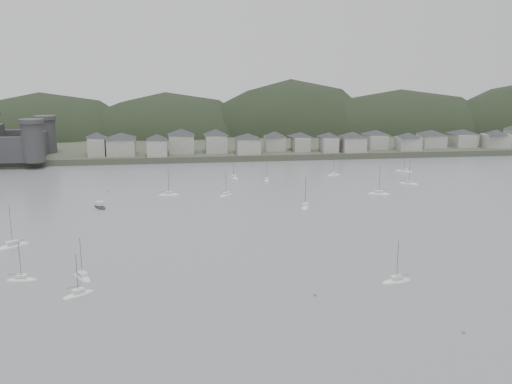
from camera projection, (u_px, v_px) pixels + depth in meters
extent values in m
plane|color=slate|center=(304.00, 296.00, 122.71)|extent=(900.00, 900.00, 0.00)
cube|color=#383D2D|center=(213.00, 130.00, 407.50)|extent=(900.00, 250.00, 3.00)
ellipsoid|color=black|center=(44.00, 155.00, 373.01)|extent=(138.98, 92.48, 81.13)
ellipsoid|color=black|center=(167.00, 152.00, 384.32)|extent=(132.08, 90.41, 79.74)
ellipsoid|color=black|center=(290.00, 154.00, 396.03)|extent=(133.88, 88.37, 101.41)
ellipsoid|color=black|center=(398.00, 149.00, 400.68)|extent=(165.81, 81.78, 82.55)
cylinder|color=#333335|center=(33.00, 143.00, 268.27)|extent=(10.00, 10.00, 18.00)
cylinder|color=#333335|center=(46.00, 136.00, 295.44)|extent=(10.00, 10.00, 17.00)
cube|color=#333335|center=(40.00, 145.00, 282.46)|extent=(3.50, 30.00, 12.00)
cube|color=gray|center=(98.00, 147.00, 288.32)|extent=(8.34, 12.91, 8.59)
pyramid|color=#26262B|center=(97.00, 135.00, 287.05)|extent=(15.78, 15.78, 3.01)
cube|color=gray|center=(122.00, 147.00, 289.29)|extent=(13.68, 13.35, 8.36)
pyramid|color=#26262B|center=(121.00, 136.00, 288.05)|extent=(20.07, 20.07, 2.93)
cube|color=gray|center=(157.00, 148.00, 286.55)|extent=(9.78, 10.20, 8.08)
pyramid|color=#26262B|center=(157.00, 137.00, 285.36)|extent=(14.83, 14.83, 2.83)
cube|color=gray|center=(181.00, 144.00, 297.35)|extent=(12.59, 13.33, 9.09)
pyramid|color=#26262B|center=(181.00, 132.00, 296.01)|extent=(19.24, 19.24, 3.18)
cube|color=gray|center=(216.00, 144.00, 298.25)|extent=(10.74, 12.17, 8.87)
pyramid|color=#26262B|center=(216.00, 132.00, 296.94)|extent=(17.01, 17.01, 3.10)
cube|color=gray|center=(248.00, 146.00, 294.11)|extent=(11.63, 12.09, 7.69)
pyramid|color=#26262B|center=(248.00, 136.00, 292.98)|extent=(17.61, 17.61, 2.69)
cube|color=gray|center=(275.00, 143.00, 304.56)|extent=(10.37, 9.35, 7.44)
pyramid|color=#26262B|center=(275.00, 134.00, 303.46)|extent=(14.65, 14.65, 2.60)
cube|color=gray|center=(301.00, 144.00, 304.04)|extent=(8.24, 12.20, 7.22)
pyramid|color=#26262B|center=(301.00, 135.00, 302.97)|extent=(15.17, 15.17, 2.53)
cube|color=gray|center=(329.00, 144.00, 300.79)|extent=(8.06, 10.91, 7.46)
pyramid|color=#26262B|center=(329.00, 135.00, 299.69)|extent=(14.08, 14.08, 2.61)
cube|color=gray|center=(353.00, 144.00, 300.97)|extent=(11.73, 11.78, 7.66)
pyramid|color=#26262B|center=(353.00, 134.00, 299.84)|extent=(17.46, 17.46, 2.68)
cube|color=gray|center=(375.00, 141.00, 312.63)|extent=(10.19, 13.02, 7.33)
pyramid|color=#26262B|center=(376.00, 132.00, 311.55)|extent=(17.23, 17.23, 2.57)
cube|color=gray|center=(408.00, 144.00, 306.12)|extent=(11.70, 9.81, 6.88)
pyramid|color=#26262B|center=(409.00, 135.00, 305.10)|extent=(15.97, 15.97, 2.41)
cube|color=gray|center=(431.00, 141.00, 316.90)|extent=(12.83, 12.48, 7.00)
pyramid|color=#26262B|center=(432.00, 132.00, 315.86)|extent=(18.79, 18.79, 2.45)
cube|color=gray|center=(462.00, 140.00, 319.84)|extent=(11.07, 13.50, 6.97)
pyramid|color=#26262B|center=(463.00, 131.00, 318.81)|extent=(18.25, 18.25, 2.44)
cube|color=gray|center=(496.00, 141.00, 314.39)|extent=(13.75, 9.12, 7.34)
pyramid|color=#26262B|center=(496.00, 132.00, 313.31)|extent=(16.97, 16.97, 2.57)
ellipsoid|color=silver|center=(169.00, 195.00, 215.58)|extent=(7.93, 2.80, 1.57)
cube|color=silver|center=(169.00, 192.00, 215.35)|extent=(2.81, 1.83, 0.70)
cylinder|color=#3F3F42|center=(168.00, 182.00, 214.48)|extent=(0.12, 0.12, 9.81)
cylinder|color=#3F3F42|center=(165.00, 191.00, 214.99)|extent=(3.53, 0.23, 0.10)
ellipsoid|color=silver|center=(379.00, 194.00, 217.14)|extent=(9.06, 5.18, 1.73)
cube|color=silver|center=(379.00, 191.00, 216.89)|extent=(3.45, 2.70, 0.70)
cylinder|color=#3F3F42|center=(380.00, 180.00, 215.93)|extent=(0.12, 0.12, 10.79)
cylinder|color=#3F3F42|center=(382.00, 189.00, 217.41)|extent=(3.74, 1.24, 0.10)
ellipsoid|color=silver|center=(82.00, 278.00, 132.95)|extent=(6.10, 7.78, 1.53)
cube|color=silver|center=(82.00, 274.00, 132.72)|extent=(2.84, 3.16, 0.70)
cylinder|color=#3F3F42|center=(81.00, 258.00, 131.87)|extent=(0.12, 0.12, 9.54)
cylinder|color=#3F3F42|center=(78.00, 273.00, 131.37)|extent=(1.90, 2.97, 0.10)
ellipsoid|color=silver|center=(409.00, 184.00, 235.47)|extent=(8.08, 6.77, 1.61)
cube|color=silver|center=(409.00, 181.00, 235.23)|extent=(3.33, 3.08, 0.70)
cylinder|color=#3F3F42|center=(409.00, 171.00, 234.33)|extent=(0.12, 0.12, 10.09)
cylinder|color=#3F3F42|center=(407.00, 181.00, 234.14)|extent=(3.02, 2.18, 0.10)
ellipsoid|color=silver|center=(396.00, 282.00, 130.72)|extent=(7.89, 3.85, 1.51)
cube|color=silver|center=(397.00, 277.00, 130.49)|extent=(2.92, 2.15, 0.70)
cylinder|color=#3F3F42|center=(398.00, 261.00, 129.65)|extent=(0.12, 0.12, 9.46)
cylinder|color=#3F3F42|center=(403.00, 275.00, 130.29)|extent=(3.36, 0.76, 0.10)
ellipsoid|color=silver|center=(13.00, 247.00, 155.51)|extent=(8.97, 7.94, 1.82)
cube|color=silver|center=(12.00, 242.00, 155.24)|extent=(3.75, 3.55, 0.70)
cylinder|color=#3F3F42|center=(11.00, 226.00, 154.22)|extent=(0.12, 0.12, 11.40)
cylinder|color=#3F3F42|center=(16.00, 241.00, 154.31)|extent=(3.29, 2.62, 0.10)
ellipsoid|color=silver|center=(404.00, 172.00, 262.27)|extent=(7.51, 7.65, 1.62)
cube|color=silver|center=(404.00, 169.00, 262.03)|extent=(3.26, 3.29, 0.70)
cylinder|color=#3F3F42|center=(405.00, 160.00, 261.13)|extent=(0.12, 0.12, 10.16)
cylinder|color=#3F3F42|center=(403.00, 168.00, 260.76)|extent=(2.61, 2.70, 0.10)
ellipsoid|color=silver|center=(22.00, 280.00, 131.60)|extent=(7.26, 2.96, 1.41)
cube|color=silver|center=(21.00, 276.00, 131.38)|extent=(2.62, 1.80, 0.70)
cylinder|color=#3F3F42|center=(20.00, 261.00, 130.60)|extent=(0.12, 0.12, 8.84)
cylinder|color=#3F3F42|center=(15.00, 274.00, 130.96)|extent=(3.18, 0.42, 0.10)
ellipsoid|color=silver|center=(234.00, 178.00, 247.76)|extent=(4.85, 7.83, 1.49)
cube|color=silver|center=(233.00, 176.00, 247.53)|extent=(2.45, 3.02, 0.70)
cylinder|color=#3F3F42|center=(233.00, 167.00, 246.70)|extent=(0.12, 0.12, 9.33)
cylinder|color=#3F3F42|center=(234.00, 174.00, 248.69)|extent=(1.27, 3.18, 0.10)
ellipsoid|color=silver|center=(305.00, 207.00, 197.66)|extent=(5.18, 8.82, 1.68)
cube|color=silver|center=(305.00, 204.00, 197.41)|extent=(2.67, 3.37, 0.70)
cylinder|color=#3F3F42|center=(306.00, 192.00, 196.47)|extent=(0.12, 0.12, 10.50)
cylinder|color=#3F3F42|center=(303.00, 202.00, 198.61)|extent=(1.28, 3.62, 0.10)
ellipsoid|color=silver|center=(334.00, 175.00, 253.93)|extent=(7.17, 4.40, 1.37)
cube|color=silver|center=(334.00, 173.00, 253.71)|extent=(2.76, 2.23, 0.70)
cylinder|color=#3F3F42|center=(334.00, 165.00, 252.96)|extent=(0.12, 0.12, 8.54)
cylinder|color=#3F3F42|center=(331.00, 172.00, 253.84)|extent=(2.92, 1.15, 0.10)
ellipsoid|color=silver|center=(267.00, 181.00, 242.36)|extent=(3.72, 6.99, 1.33)
cube|color=silver|center=(267.00, 178.00, 242.15)|extent=(2.00, 2.62, 0.70)
cylinder|color=#3F3F42|center=(267.00, 170.00, 241.42)|extent=(0.12, 0.12, 8.33)
cylinder|color=#3F3F42|center=(266.00, 176.00, 243.12)|extent=(0.84, 2.93, 0.10)
ellipsoid|color=silver|center=(78.00, 295.00, 123.25)|extent=(7.17, 6.08, 1.44)
cube|color=silver|center=(78.00, 291.00, 123.02)|extent=(2.96, 2.76, 0.70)
cylinder|color=#3F3F42|center=(77.00, 274.00, 122.23)|extent=(0.12, 0.12, 8.98)
cylinder|color=#3F3F42|center=(74.00, 287.00, 123.50)|extent=(2.68, 1.98, 0.10)
ellipsoid|color=silver|center=(226.00, 196.00, 215.20)|extent=(6.05, 6.15, 1.31)
cube|color=silver|center=(226.00, 193.00, 214.99)|extent=(2.62, 2.64, 0.70)
cylinder|color=#3F3F42|center=(226.00, 184.00, 214.27)|extent=(0.12, 0.12, 8.17)
cylinder|color=#3F3F42|center=(224.00, 191.00, 215.58)|extent=(2.12, 2.18, 0.10)
ellipsoid|color=black|center=(100.00, 208.00, 197.42)|extent=(5.90, 7.86, 1.64)
cube|color=silver|center=(100.00, 203.00, 197.09)|extent=(2.90, 2.97, 1.40)
cylinder|color=#3F3F42|center=(100.00, 201.00, 196.90)|extent=(0.10, 0.10, 1.20)
sphere|color=#BD623F|center=(108.00, 191.00, 221.59)|extent=(0.70, 0.70, 0.70)
sphere|color=#BD623F|center=(463.00, 332.00, 106.03)|extent=(0.70, 0.70, 0.70)
sphere|color=#BD623F|center=(315.00, 295.00, 123.07)|extent=(0.70, 0.70, 0.70)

